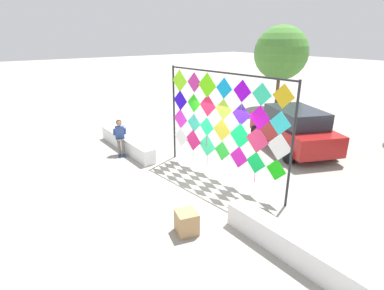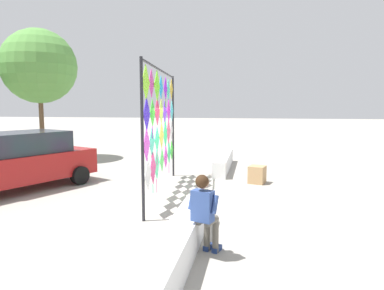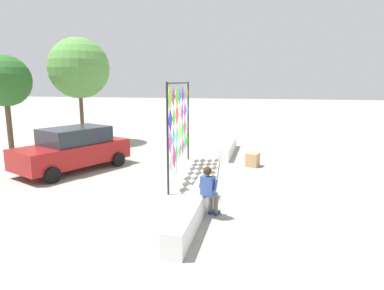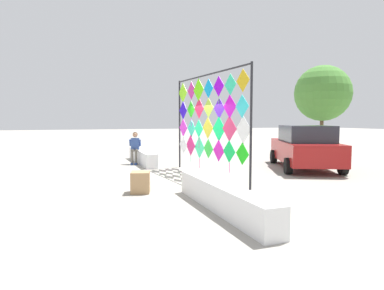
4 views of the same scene
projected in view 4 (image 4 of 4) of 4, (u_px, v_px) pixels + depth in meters
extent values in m
plane|color=#9E998E|center=(177.00, 178.00, 11.36)|extent=(120.00, 120.00, 0.00)
cube|color=white|center=(142.00, 156.00, 15.25)|extent=(4.14, 0.48, 0.59)
cube|color=white|center=(222.00, 197.00, 7.19)|extent=(4.14, 0.48, 0.59)
cylinder|color=#232328|center=(180.00, 124.00, 13.77)|extent=(0.07, 0.07, 3.60)
cylinder|color=#232328|center=(251.00, 127.00, 9.25)|extent=(0.07, 0.07, 3.60)
cylinder|color=#232328|center=(208.00, 75.00, 11.38)|extent=(5.01, 0.54, 0.06)
cube|color=white|center=(183.00, 145.00, 13.43)|extent=(0.76, 0.09, 0.76)
cube|color=#DF1C6E|center=(191.00, 145.00, 12.83)|extent=(0.81, 0.09, 0.81)
cylinder|color=#16E58E|center=(191.00, 159.00, 12.88)|extent=(0.02, 0.02, 0.24)
cube|color=#37F59B|center=(199.00, 147.00, 12.22)|extent=(0.81, 0.09, 0.81)
cylinder|color=#E51679|center=(200.00, 163.00, 12.27)|extent=(0.02, 0.02, 0.38)
cube|color=green|center=(208.00, 149.00, 11.55)|extent=(0.69, 0.08, 0.69)
cube|color=#D717B2|center=(219.00, 151.00, 10.91)|extent=(0.73, 0.08, 0.73)
cube|color=#0CD351|center=(229.00, 151.00, 10.31)|extent=(0.70, 0.08, 0.71)
cylinder|color=#E5169D|center=(229.00, 168.00, 10.35)|extent=(0.02, 0.02, 0.32)
cube|color=#14D512|center=(242.00, 154.00, 9.68)|extent=(0.66, 0.08, 0.67)
cube|color=#E62CD6|center=(183.00, 128.00, 13.42)|extent=(0.76, 0.09, 0.76)
cube|color=#2DD2A8|center=(191.00, 128.00, 12.78)|extent=(0.68, 0.08, 0.69)
cylinder|color=#E5164B|center=(192.00, 141.00, 12.82)|extent=(0.02, 0.02, 0.34)
cube|color=#1CF88B|center=(199.00, 129.00, 12.17)|extent=(0.67, 0.08, 0.67)
cylinder|color=#E5167C|center=(199.00, 143.00, 12.22)|extent=(0.02, 0.02, 0.37)
cube|color=gold|center=(208.00, 128.00, 11.54)|extent=(0.76, 0.09, 0.76)
cube|color=#0EF270|center=(219.00, 129.00, 10.86)|extent=(0.82, 0.09, 0.82)
cylinder|color=#E5168D|center=(219.00, 147.00, 10.91)|extent=(0.02, 0.02, 0.39)
cube|color=#E53268|center=(229.00, 128.00, 10.28)|extent=(0.82, 0.09, 0.82)
cylinder|color=#16E5A6|center=(229.00, 148.00, 10.33)|extent=(0.02, 0.02, 0.39)
cube|color=white|center=(243.00, 130.00, 9.62)|extent=(0.80, 0.09, 0.80)
cylinder|color=#E516BE|center=(243.00, 149.00, 9.66)|extent=(0.02, 0.02, 0.30)
cube|color=#2205DB|center=(183.00, 110.00, 13.35)|extent=(0.74, 0.08, 0.75)
cube|color=#26CE17|center=(191.00, 109.00, 12.70)|extent=(0.66, 0.08, 0.66)
cylinder|color=#D516E5|center=(191.00, 122.00, 12.74)|extent=(0.02, 0.02, 0.31)
cube|color=#E81F4C|center=(199.00, 108.00, 12.08)|extent=(0.75, 0.08, 0.75)
cube|color=#ADDE36|center=(208.00, 108.00, 11.46)|extent=(0.69, 0.08, 0.70)
cube|color=#5F22F2|center=(219.00, 108.00, 10.82)|extent=(0.69, 0.08, 0.69)
cylinder|color=#A9E516|center=(219.00, 124.00, 10.87)|extent=(0.02, 0.02, 0.31)
cube|color=#D70DD3|center=(230.00, 107.00, 10.20)|extent=(0.74, 0.08, 0.74)
cube|color=#2DD6DF|center=(242.00, 106.00, 9.58)|extent=(0.68, 0.08, 0.68)
cube|color=#8FF61C|center=(183.00, 93.00, 13.32)|extent=(0.80, 0.09, 0.81)
cylinder|color=#7816E5|center=(183.00, 107.00, 13.37)|extent=(0.02, 0.02, 0.38)
cube|color=#CC2891|center=(191.00, 91.00, 12.65)|extent=(0.69, 0.08, 0.69)
cube|color=#68F60E|center=(199.00, 90.00, 12.06)|extent=(0.82, 0.09, 0.83)
cylinder|color=#9516E5|center=(199.00, 105.00, 12.11)|extent=(0.02, 0.02, 0.31)
cube|color=#0A9FEA|center=(208.00, 88.00, 11.42)|extent=(0.67, 0.08, 0.67)
cylinder|color=#E55C16|center=(209.00, 103.00, 11.46)|extent=(0.02, 0.02, 0.37)
cube|color=#9004E7|center=(219.00, 86.00, 10.75)|extent=(0.67, 0.08, 0.67)
cylinder|color=#66E516|center=(219.00, 100.00, 10.79)|extent=(0.02, 0.02, 0.24)
cube|color=#2CDBA0|center=(230.00, 84.00, 10.15)|extent=(0.66, 0.08, 0.67)
cube|color=gold|center=(243.00, 80.00, 9.52)|extent=(0.67, 0.08, 0.67)
cylinder|color=#666056|center=(132.00, 158.00, 14.57)|extent=(0.11, 0.11, 0.59)
cylinder|color=#666056|center=(133.00, 150.00, 14.71)|extent=(0.35, 0.23, 0.13)
cube|color=navy|center=(132.00, 164.00, 14.53)|extent=(0.26, 0.18, 0.09)
cylinder|color=#666056|center=(136.00, 158.00, 14.58)|extent=(0.11, 0.11, 0.59)
cylinder|color=#666056|center=(137.00, 150.00, 14.71)|extent=(0.35, 0.23, 0.13)
cube|color=navy|center=(136.00, 164.00, 14.53)|extent=(0.26, 0.18, 0.09)
cube|color=#334C8C|center=(135.00, 144.00, 14.85)|extent=(0.31, 0.40, 0.52)
sphere|color=#A37556|center=(135.00, 135.00, 14.82)|extent=(0.22, 0.22, 0.22)
sphere|color=#382314|center=(135.00, 135.00, 14.84)|extent=(0.22, 0.22, 0.22)
cylinder|color=#334C8C|center=(130.00, 143.00, 14.83)|extent=(0.19, 0.14, 0.31)
cylinder|color=#334C8C|center=(140.00, 143.00, 14.83)|extent=(0.19, 0.14, 0.31)
cube|color=maroon|center=(304.00, 151.00, 13.49)|extent=(4.93, 3.63, 0.81)
cube|color=#282D38|center=(306.00, 134.00, 13.27)|extent=(3.02, 2.60, 0.65)
cylinder|color=black|center=(274.00, 157.00, 15.12)|extent=(0.65, 0.46, 0.60)
cylinder|color=black|center=(317.00, 157.00, 14.98)|extent=(0.65, 0.46, 0.60)
cylinder|color=black|center=(288.00, 166.00, 12.06)|extent=(0.65, 0.46, 0.60)
cylinder|color=black|center=(343.00, 166.00, 11.92)|extent=(0.65, 0.46, 0.60)
cube|color=tan|center=(140.00, 182.00, 8.99)|extent=(0.64, 0.62, 0.58)
cylinder|color=brown|center=(321.00, 131.00, 19.98)|extent=(0.22, 0.22, 2.58)
sphere|color=#4C8938|center=(323.00, 93.00, 19.80)|extent=(3.33, 3.33, 3.33)
sphere|color=#4C8938|center=(320.00, 91.00, 19.91)|extent=(2.78, 2.78, 2.78)
sphere|color=#4C8938|center=(322.00, 94.00, 20.68)|extent=(2.49, 2.49, 2.49)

